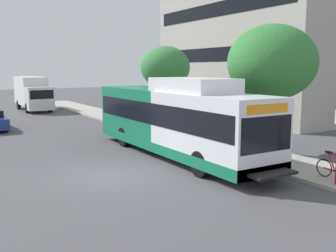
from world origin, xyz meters
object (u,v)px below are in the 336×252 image
at_px(transit_bus, 176,120).
at_px(street_tree_mid_block, 165,67).
at_px(street_tree_near_stop, 272,63).
at_px(box_truck_background, 33,93).

relative_size(transit_bus, street_tree_mid_block, 2.27).
height_order(street_tree_near_stop, box_truck_background, street_tree_near_stop).
xyz_separation_m(street_tree_near_stop, box_truck_background, (-5.35, 25.94, -2.58)).
distance_m(street_tree_near_stop, street_tree_mid_block, 9.11).
distance_m(street_tree_mid_block, box_truck_background, 17.73).
relative_size(street_tree_mid_block, box_truck_background, 0.77).
xyz_separation_m(street_tree_mid_block, box_truck_background, (-4.99, 16.85, -2.39)).
bearing_deg(box_truck_background, street_tree_near_stop, -78.36).
bearing_deg(street_tree_mid_block, street_tree_near_stop, -87.79).
bearing_deg(box_truck_background, street_tree_mid_block, -73.49).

